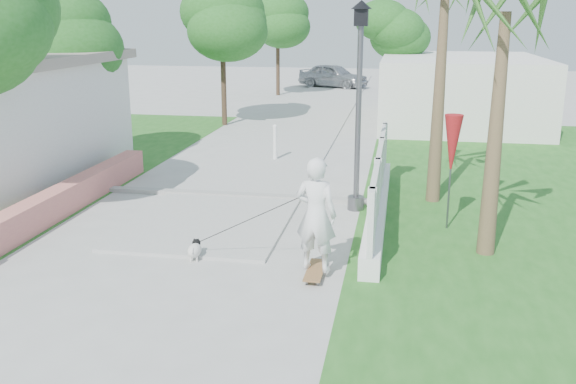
% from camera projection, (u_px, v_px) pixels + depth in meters
% --- Properties ---
extents(ground, '(90.00, 90.00, 0.00)m').
position_uv_depth(ground, '(130.00, 307.00, 9.42)').
color(ground, '#B7B7B2').
rests_on(ground, ground).
extents(path_strip, '(3.20, 36.00, 0.06)m').
position_uv_depth(path_strip, '(314.00, 112.00, 28.40)').
color(path_strip, '#B7B7B2').
rests_on(path_strip, ground).
extents(curb, '(6.50, 0.25, 0.10)m').
position_uv_depth(curb, '(234.00, 195.00, 15.10)').
color(curb, '#999993').
rests_on(curb, ground).
extents(grass_left, '(8.00, 20.00, 0.01)m').
position_uv_depth(grass_left, '(13.00, 166.00, 18.19)').
color(grass_left, '#23611E').
rests_on(grass_left, ground).
extents(grass_right, '(8.00, 20.00, 0.01)m').
position_uv_depth(grass_right, '(529.00, 189.00, 15.83)').
color(grass_right, '#23611E').
rests_on(grass_right, ground).
extents(pink_wall, '(0.45, 8.20, 0.80)m').
position_uv_depth(pink_wall, '(49.00, 207.00, 13.26)').
color(pink_wall, tan).
rests_on(pink_wall, ground).
extents(lattice_fence, '(0.35, 7.00, 1.50)m').
position_uv_depth(lattice_fence, '(378.00, 193.00, 13.45)').
color(lattice_fence, white).
rests_on(lattice_fence, ground).
extents(building_right, '(6.00, 8.00, 2.60)m').
position_uv_depth(building_right, '(459.00, 90.00, 25.15)').
color(building_right, silver).
rests_on(building_right, ground).
extents(street_lamp, '(0.44, 0.44, 4.44)m').
position_uv_depth(street_lamp, '(359.00, 99.00, 13.51)').
color(street_lamp, '#59595E').
rests_on(street_lamp, ground).
extents(bollard, '(0.14, 0.14, 1.09)m').
position_uv_depth(bollard, '(275.00, 141.00, 18.72)').
color(bollard, white).
rests_on(bollard, ground).
extents(patio_umbrella, '(0.36, 0.36, 2.30)m').
position_uv_depth(patio_umbrella, '(452.00, 146.00, 12.43)').
color(patio_umbrella, '#59595E').
rests_on(patio_umbrella, ground).
extents(tree_left_mid, '(3.20, 3.20, 4.85)m').
position_uv_depth(tree_left_mid, '(59.00, 40.00, 17.46)').
color(tree_left_mid, '#4C3826').
rests_on(tree_left_mid, ground).
extents(tree_path_left, '(3.40, 3.40, 5.23)m').
position_uv_depth(tree_path_left, '(222.00, 24.00, 24.08)').
color(tree_path_left, '#4C3826').
rests_on(tree_path_left, ground).
extents(tree_path_right, '(3.00, 3.00, 4.79)m').
position_uv_depth(tree_path_right, '(391.00, 31.00, 26.92)').
color(tree_path_right, '#4C3826').
rests_on(tree_path_right, ground).
extents(tree_path_far, '(3.20, 3.20, 5.17)m').
position_uv_depth(tree_path_far, '(278.00, 22.00, 33.53)').
color(tree_path_far, '#4C3826').
rests_on(tree_path_far, ground).
extents(palm_near, '(1.80, 1.80, 4.70)m').
position_uv_depth(palm_near, '(505.00, 27.00, 10.50)').
color(palm_near, brown).
rests_on(palm_near, ground).
extents(skateboarder, '(2.56, 1.03, 2.00)m').
position_uv_depth(skateboarder, '(272.00, 219.00, 10.59)').
color(skateboarder, olive).
rests_on(skateboarder, ground).
extents(dog, '(0.27, 0.51, 0.35)m').
position_uv_depth(dog, '(195.00, 249.00, 11.20)').
color(dog, silver).
rests_on(dog, ground).
extents(parked_car, '(4.46, 3.14, 1.41)m').
position_uv_depth(parked_car, '(333.00, 76.00, 37.88)').
color(parked_car, '#A0A2A7').
rests_on(parked_car, ground).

